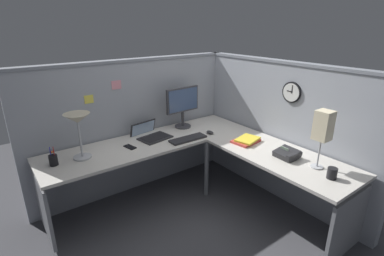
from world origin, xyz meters
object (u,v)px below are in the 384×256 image
object	(u,v)px
pen_cup	(53,160)
wall_clock	(292,92)
monitor	(183,104)
desk_lamp_dome	(78,122)
cell_phone	(130,147)
desk_lamp_paper	(323,127)
laptop	(150,134)
book_stack	(246,140)
office_phone	(287,154)
coffee_mug	(332,173)
keyboard	(188,139)
computer_mouse	(210,132)

from	to	relation	value
pen_cup	wall_clock	bearing A→B (deg)	-22.42
monitor	desk_lamp_dome	size ratio (longest dim) A/B	1.12
cell_phone	desk_lamp_paper	size ratio (longest dim) A/B	0.27
desk_lamp_paper	wall_clock	size ratio (longest dim) A/B	2.41
monitor	laptop	distance (m)	0.56
book_stack	laptop	bearing A→B (deg)	134.43
monitor	office_phone	world-z (taller)	monitor
laptop	desk_lamp_paper	size ratio (longest dim) A/B	0.81
desk_lamp_dome	cell_phone	distance (m)	0.59
monitor	cell_phone	xyz separation A→B (m)	(-0.81, -0.19, -0.29)
book_stack	coffee_mug	xyz separation A→B (m)	(-0.01, -0.97, 0.03)
book_stack	wall_clock	xyz separation A→B (m)	(0.38, -0.24, 0.52)
monitor	pen_cup	distance (m)	1.56
keyboard	pen_cup	xyz separation A→B (m)	(-1.34, 0.23, 0.04)
cell_phone	coffee_mug	world-z (taller)	coffee_mug
office_phone	coffee_mug	distance (m)	0.47
wall_clock	book_stack	bearing A→B (deg)	147.99
cell_phone	office_phone	bearing A→B (deg)	-57.69
keyboard	coffee_mug	distance (m)	1.48
pen_cup	office_phone	bearing A→B (deg)	-32.44
office_phone	desk_lamp_paper	distance (m)	0.45
computer_mouse	wall_clock	size ratio (longest dim) A/B	0.47
laptop	cell_phone	bearing A→B (deg)	-154.05
computer_mouse	laptop	bearing A→B (deg)	150.24
laptop	keyboard	world-z (taller)	laptop
pen_cup	book_stack	xyz separation A→B (m)	(1.81, -0.67, -0.03)
computer_mouse	cell_phone	distance (m)	0.95
office_phone	coffee_mug	bearing A→B (deg)	-94.30
coffee_mug	pen_cup	bearing A→B (deg)	137.86
desk_lamp_dome	laptop	bearing A→B (deg)	7.99
monitor	office_phone	xyz separation A→B (m)	(0.31, -1.32, -0.26)
laptop	office_phone	xyz separation A→B (m)	(0.79, -1.28, 0.01)
keyboard	laptop	bearing A→B (deg)	131.20
desk_lamp_dome	cell_phone	world-z (taller)	desk_lamp_dome
laptop	computer_mouse	xyz separation A→B (m)	(0.61, -0.35, -0.01)
keyboard	desk_lamp_dome	xyz separation A→B (m)	(-1.08, 0.23, 0.35)
cell_phone	coffee_mug	distance (m)	1.92
monitor	desk_lamp_dome	bearing A→B (deg)	-173.50
computer_mouse	coffee_mug	xyz separation A→B (m)	(0.15, -1.40, 0.03)
keyboard	office_phone	size ratio (longest dim) A/B	2.00
keyboard	cell_phone	size ratio (longest dim) A/B	2.99
keyboard	computer_mouse	world-z (taller)	computer_mouse
computer_mouse	office_phone	distance (m)	0.95
wall_clock	desk_lamp_dome	bearing A→B (deg)	154.95
laptop	computer_mouse	distance (m)	0.70
pen_cup	cell_phone	bearing A→B (deg)	-3.47
keyboard	desk_lamp_dome	world-z (taller)	desk_lamp_dome
monitor	office_phone	bearing A→B (deg)	-76.85
monitor	wall_clock	distance (m)	1.26
laptop	pen_cup	size ratio (longest dim) A/B	2.40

